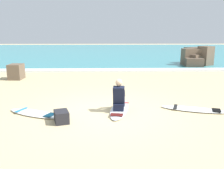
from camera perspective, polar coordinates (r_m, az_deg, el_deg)
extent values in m
plane|color=#CCB584|center=(7.36, -1.33, -6.61)|extent=(80.00, 80.00, 0.00)
cube|color=teal|center=(28.48, -1.47, 7.81)|extent=(80.00, 28.00, 0.10)
cube|color=white|center=(14.87, -1.43, 3.43)|extent=(80.00, 0.90, 0.11)
ellipsoid|color=silver|center=(7.57, 1.81, -5.78)|extent=(0.88, 2.12, 0.07)
cube|color=red|center=(8.10, 2.32, -4.26)|extent=(0.49, 0.18, 0.01)
cube|color=#4A1311|center=(6.94, 1.13, -7.18)|extent=(0.40, 0.30, 0.01)
cube|color=black|center=(7.30, 1.58, -5.32)|extent=(0.35, 0.29, 0.20)
cylinder|color=black|center=(7.44, 0.91, -3.76)|extent=(0.20, 0.42, 0.43)
cylinder|color=black|center=(7.65, 0.91, -3.54)|extent=(0.15, 0.27, 0.42)
cube|color=black|center=(7.77, 0.90, -4.78)|extent=(0.12, 0.23, 0.05)
cylinder|color=black|center=(7.43, 2.45, -3.80)|extent=(0.20, 0.42, 0.43)
cylinder|color=black|center=(7.63, 2.63, -3.58)|extent=(0.15, 0.27, 0.42)
cube|color=black|center=(7.76, 2.68, -4.82)|extent=(0.12, 0.23, 0.05)
cube|color=black|center=(7.24, 1.62, -2.58)|extent=(0.37, 0.33, 0.57)
sphere|color=beige|center=(7.18, 1.65, 0.49)|extent=(0.21, 0.21, 0.21)
cylinder|color=black|center=(7.39, 0.61, -2.07)|extent=(0.13, 0.40, 0.31)
cylinder|color=black|center=(7.37, 2.78, -2.12)|extent=(0.13, 0.40, 0.31)
ellipsoid|color=white|center=(7.54, -17.95, -6.50)|extent=(1.86, 1.27, 0.07)
cube|color=#1E7FB7|center=(7.87, -20.72, -5.62)|extent=(0.30, 0.47, 0.01)
cube|color=#0A2C40|center=(7.16, -14.52, -6.98)|extent=(0.38, 0.43, 0.01)
ellipsoid|color=white|center=(7.95, 18.93, -5.58)|extent=(2.07, 1.15, 0.07)
cube|color=black|center=(7.94, 14.87, -5.05)|extent=(0.25, 0.48, 0.01)
cube|color=black|center=(7.99, 23.59, -5.59)|extent=(0.35, 0.42, 0.01)
cube|color=brown|center=(17.89, 18.67, 5.54)|extent=(1.64, 1.67, 0.86)
cube|color=brown|center=(17.73, 18.15, 6.13)|extent=(1.20, 0.86, 1.23)
cube|color=brown|center=(17.95, 21.35, 6.24)|extent=(1.15, 1.12, 1.40)
cube|color=brown|center=(17.18, 18.72, 4.93)|extent=(1.23, 1.19, 0.65)
cube|color=brown|center=(18.58, 19.34, 6.35)|extent=(1.61, 1.71, 1.25)
cube|color=brown|center=(13.23, -21.83, 2.84)|extent=(0.67, 0.79, 0.77)
cube|color=#232328|center=(6.68, -11.92, -7.48)|extent=(0.49, 0.57, 0.32)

